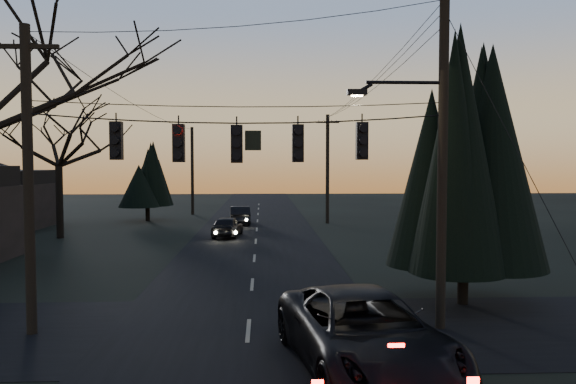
{
  "coord_description": "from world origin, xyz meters",
  "views": [
    {
      "loc": [
        0.41,
        -5.66,
        4.76
      ],
      "look_at": [
        1.13,
        10.1,
        3.93
      ],
      "focal_mm": 35.0,
      "sensor_mm": 36.0,
      "label": 1
    }
  ],
  "objects_px": {
    "utility_pole_right": "(440,328)",
    "utility_pole_left": "(32,334)",
    "utility_pole_far_l": "(193,214)",
    "sedan_oncoming_b": "(240,215)",
    "utility_pole_far_r": "(327,223)",
    "suv_near": "(364,333)",
    "evergreen_right": "(465,166)",
    "sedan_oncoming_a": "(227,227)"
  },
  "relations": [
    {
      "from": "utility_pole_right",
      "to": "utility_pole_left",
      "type": "distance_m",
      "value": 11.5
    },
    {
      "from": "utility_pole_left",
      "to": "utility_pole_far_l",
      "type": "height_order",
      "value": "utility_pole_left"
    },
    {
      "from": "utility_pole_right",
      "to": "sedan_oncoming_b",
      "type": "relative_size",
      "value": 2.38
    },
    {
      "from": "utility_pole_far_r",
      "to": "suv_near",
      "type": "height_order",
      "value": "utility_pole_far_r"
    },
    {
      "from": "utility_pole_far_r",
      "to": "evergreen_right",
      "type": "height_order",
      "value": "evergreen_right"
    },
    {
      "from": "utility_pole_left",
      "to": "sedan_oncoming_a",
      "type": "bearing_deg",
      "value": 78.32
    },
    {
      "from": "utility_pole_far_r",
      "to": "sedan_oncoming_b",
      "type": "bearing_deg",
      "value": -176.93
    },
    {
      "from": "sedan_oncoming_b",
      "to": "suv_near",
      "type": "bearing_deg",
      "value": 93.15
    },
    {
      "from": "utility_pole_left",
      "to": "suv_near",
      "type": "bearing_deg",
      "value": -20.5
    },
    {
      "from": "evergreen_right",
      "to": "utility_pole_far_r",
      "type": "bearing_deg",
      "value": 93.7
    },
    {
      "from": "utility_pole_far_r",
      "to": "sedan_oncoming_b",
      "type": "xyz_separation_m",
      "value": [
        -6.84,
        -0.37,
        0.69
      ]
    },
    {
      "from": "utility_pole_right",
      "to": "suv_near",
      "type": "height_order",
      "value": "utility_pole_right"
    },
    {
      "from": "utility_pole_far_r",
      "to": "utility_pole_far_l",
      "type": "xyz_separation_m",
      "value": [
        -11.5,
        8.0,
        0.0
      ]
    },
    {
      "from": "utility_pole_far_l",
      "to": "suv_near",
      "type": "relative_size",
      "value": 1.24
    },
    {
      "from": "sedan_oncoming_a",
      "to": "sedan_oncoming_b",
      "type": "xyz_separation_m",
      "value": [
        0.49,
        7.47,
        0.03
      ]
    },
    {
      "from": "utility_pole_right",
      "to": "sedan_oncoming_a",
      "type": "xyz_separation_m",
      "value": [
        -7.33,
        20.17,
        0.67
      ]
    },
    {
      "from": "sedan_oncoming_a",
      "to": "utility_pole_far_l",
      "type": "bearing_deg",
      "value": -67.97
    },
    {
      "from": "sedan_oncoming_a",
      "to": "sedan_oncoming_b",
      "type": "distance_m",
      "value": 7.48
    },
    {
      "from": "suv_near",
      "to": "utility_pole_far_l",
      "type": "bearing_deg",
      "value": 93.4
    },
    {
      "from": "utility_pole_far_l",
      "to": "suv_near",
      "type": "xyz_separation_m",
      "value": [
        8.7,
        -39.25,
        0.89
      ]
    },
    {
      "from": "evergreen_right",
      "to": "suv_near",
      "type": "relative_size",
      "value": 1.26
    },
    {
      "from": "utility_pole_right",
      "to": "sedan_oncoming_a",
      "type": "relative_size",
      "value": 2.56
    },
    {
      "from": "suv_near",
      "to": "sedan_oncoming_a",
      "type": "relative_size",
      "value": 1.65
    },
    {
      "from": "utility_pole_left",
      "to": "evergreen_right",
      "type": "height_order",
      "value": "evergreen_right"
    },
    {
      "from": "sedan_oncoming_a",
      "to": "utility_pole_left",
      "type": "bearing_deg",
      "value": 85.6
    },
    {
      "from": "utility_pole_left",
      "to": "utility_pole_far_l",
      "type": "relative_size",
      "value": 1.06
    },
    {
      "from": "utility_pole_right",
      "to": "utility_pole_far_l",
      "type": "xyz_separation_m",
      "value": [
        -11.5,
        36.0,
        0.0
      ]
    },
    {
      "from": "utility_pole_far_r",
      "to": "utility_pole_far_l",
      "type": "bearing_deg",
      "value": 145.18
    },
    {
      "from": "utility_pole_far_l",
      "to": "evergreen_right",
      "type": "xyz_separation_m",
      "value": [
        13.13,
        -33.3,
        4.66
      ]
    },
    {
      "from": "utility_pole_far_l",
      "to": "sedan_oncoming_a",
      "type": "relative_size",
      "value": 2.05
    },
    {
      "from": "utility_pole_right",
      "to": "sedan_oncoming_b",
      "type": "bearing_deg",
      "value": 103.9
    },
    {
      "from": "utility_pole_far_l",
      "to": "sedan_oncoming_b",
      "type": "distance_m",
      "value": 9.6
    },
    {
      "from": "utility_pole_right",
      "to": "suv_near",
      "type": "relative_size",
      "value": 1.55
    },
    {
      "from": "utility_pole_far_l",
      "to": "sedan_oncoming_a",
      "type": "xyz_separation_m",
      "value": [
        4.17,
        -15.83,
        0.67
      ]
    },
    {
      "from": "utility_pole_far_r",
      "to": "suv_near",
      "type": "distance_m",
      "value": 31.39
    },
    {
      "from": "utility_pole_far_l",
      "to": "utility_pole_left",
      "type": "bearing_deg",
      "value": -90.0
    },
    {
      "from": "utility_pole_left",
      "to": "sedan_oncoming_a",
      "type": "distance_m",
      "value": 20.6
    },
    {
      "from": "utility_pole_left",
      "to": "utility_pole_right",
      "type": "bearing_deg",
      "value": 0.0
    },
    {
      "from": "utility_pole_far_l",
      "to": "sedan_oncoming_b",
      "type": "height_order",
      "value": "utility_pole_far_l"
    },
    {
      "from": "utility_pole_right",
      "to": "utility_pole_left",
      "type": "xyz_separation_m",
      "value": [
        -11.5,
        0.0,
        0.0
      ]
    },
    {
      "from": "utility_pole_left",
      "to": "suv_near",
      "type": "xyz_separation_m",
      "value": [
        8.7,
        -3.25,
        0.89
      ]
    },
    {
      "from": "utility_pole_right",
      "to": "utility_pole_far_l",
      "type": "distance_m",
      "value": 37.79
    }
  ]
}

